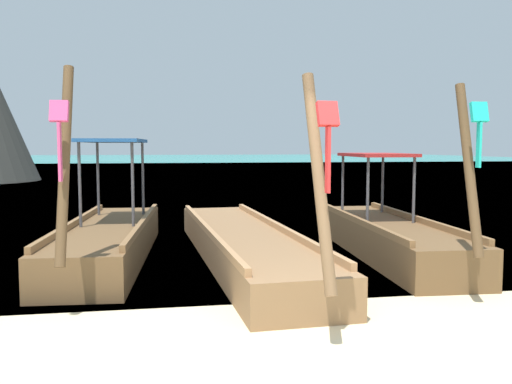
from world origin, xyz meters
name	(u,v)px	position (x,y,z in m)	size (l,w,h in m)	color
ground	(345,382)	(0.00, 0.00, 0.00)	(120.00, 120.00, 0.00)	beige
sea_water	(176,162)	(0.00, 62.31, 0.00)	(120.00, 120.00, 0.00)	teal
longtail_boat_pink_ribbon	(109,238)	(-2.37, 5.29, 0.36)	(1.59, 5.97, 2.88)	brown
longtail_boat_red_ribbon	(244,245)	(-0.13, 4.79, 0.27)	(1.71, 7.69, 2.68)	olive
longtail_boat_turquoise_ribbon	(387,235)	(2.45, 4.84, 0.36)	(1.46, 5.77, 2.72)	brown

